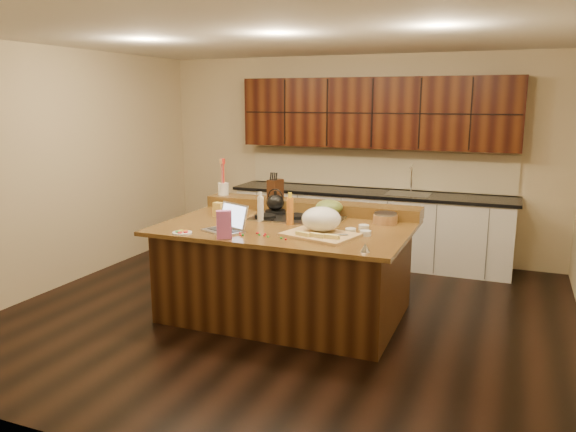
% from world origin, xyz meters
% --- Properties ---
extents(room, '(5.52, 5.02, 2.72)m').
position_xyz_m(room, '(0.00, 0.00, 1.35)').
color(room, black).
rests_on(room, ground).
extents(island, '(2.40, 1.60, 0.92)m').
position_xyz_m(island, '(0.00, 0.00, 0.46)').
color(island, black).
rests_on(island, ground).
extents(back_ledge, '(2.40, 0.30, 0.12)m').
position_xyz_m(back_ledge, '(0.00, 0.70, 0.98)').
color(back_ledge, black).
rests_on(back_ledge, island).
extents(cooktop, '(0.92, 0.52, 0.05)m').
position_xyz_m(cooktop, '(0.00, 0.30, 0.94)').
color(cooktop, gray).
rests_on(cooktop, island).
extents(back_counter, '(3.70, 0.66, 2.40)m').
position_xyz_m(back_counter, '(0.30, 2.23, 0.98)').
color(back_counter, silver).
rests_on(back_counter, ground).
extents(kettle, '(0.22, 0.22, 0.17)m').
position_xyz_m(kettle, '(-0.30, 0.43, 1.05)').
color(kettle, black).
rests_on(kettle, cooktop).
extents(green_bowl, '(0.35, 0.35, 0.15)m').
position_xyz_m(green_bowl, '(0.30, 0.43, 1.04)').
color(green_bowl, '#5A6E2C').
rests_on(green_bowl, cooktop).
extents(laptop, '(0.45, 0.41, 0.25)m').
position_xyz_m(laptop, '(-0.41, -0.43, 0.99)').
color(laptop, '#B7B7BC').
rests_on(laptop, island).
extents(oil_bottle, '(0.09, 0.09, 0.27)m').
position_xyz_m(oil_bottle, '(0.03, 0.02, 1.06)').
color(oil_bottle, orange).
rests_on(oil_bottle, island).
extents(vinegar_bottle, '(0.08, 0.08, 0.25)m').
position_xyz_m(vinegar_bottle, '(-0.30, 0.06, 1.04)').
color(vinegar_bottle, silver).
rests_on(vinegar_bottle, island).
extents(wooden_tray, '(0.72, 0.60, 0.25)m').
position_xyz_m(wooden_tray, '(0.44, -0.25, 1.03)').
color(wooden_tray, tan).
rests_on(wooden_tray, island).
extents(ramekin_a, '(0.13, 0.13, 0.04)m').
position_xyz_m(ramekin_a, '(0.68, -0.09, 0.94)').
color(ramekin_a, white).
rests_on(ramekin_a, island).
extents(ramekin_b, '(0.13, 0.13, 0.04)m').
position_xyz_m(ramekin_b, '(0.83, -0.13, 0.94)').
color(ramekin_b, white).
rests_on(ramekin_b, island).
extents(ramekin_c, '(0.12, 0.12, 0.04)m').
position_xyz_m(ramekin_c, '(0.76, 0.09, 0.94)').
color(ramekin_c, white).
rests_on(ramekin_c, island).
extents(strainer_bowl, '(0.25, 0.25, 0.09)m').
position_xyz_m(strainer_bowl, '(0.88, 0.43, 0.97)').
color(strainer_bowl, '#996B3F').
rests_on(strainer_bowl, island).
extents(kitchen_timer, '(0.09, 0.09, 0.07)m').
position_xyz_m(kitchen_timer, '(0.96, -0.67, 0.96)').
color(kitchen_timer, silver).
rests_on(kitchen_timer, island).
extents(pink_bag, '(0.15, 0.13, 0.25)m').
position_xyz_m(pink_bag, '(-0.30, -0.70, 1.04)').
color(pink_bag, '#CB5FAB').
rests_on(pink_bag, island).
extents(candy_plate, '(0.23, 0.23, 0.01)m').
position_xyz_m(candy_plate, '(-0.75, -0.68, 0.93)').
color(candy_plate, white).
rests_on(candy_plate, island).
extents(package_box, '(0.12, 0.10, 0.15)m').
position_xyz_m(package_box, '(-0.81, 0.11, 0.99)').
color(package_box, '#EBC353').
rests_on(package_box, island).
extents(utensil_crock, '(0.15, 0.15, 0.14)m').
position_xyz_m(utensil_crock, '(-1.07, 0.70, 1.11)').
color(utensil_crock, white).
rests_on(utensil_crock, back_ledge).
extents(knife_block, '(0.15, 0.20, 0.21)m').
position_xyz_m(knife_block, '(-0.42, 0.70, 1.15)').
color(knife_block, black).
rests_on(knife_block, back_ledge).
extents(gumdrop_0, '(0.02, 0.02, 0.02)m').
position_xyz_m(gumdrop_0, '(-0.25, -0.51, 0.93)').
color(gumdrop_0, red).
rests_on(gumdrop_0, island).
extents(gumdrop_1, '(0.02, 0.02, 0.02)m').
position_xyz_m(gumdrop_1, '(0.14, -0.41, 0.93)').
color(gumdrop_1, '#198C26').
rests_on(gumdrop_1, island).
extents(gumdrop_2, '(0.02, 0.02, 0.02)m').
position_xyz_m(gumdrop_2, '(-0.21, -0.57, 0.93)').
color(gumdrop_2, red).
rests_on(gumdrop_2, island).
extents(gumdrop_3, '(0.02, 0.02, 0.02)m').
position_xyz_m(gumdrop_3, '(0.05, -0.54, 0.93)').
color(gumdrop_3, '#198C26').
rests_on(gumdrop_3, island).
extents(gumdrop_4, '(0.02, 0.02, 0.02)m').
position_xyz_m(gumdrop_4, '(-0.00, -0.51, 0.93)').
color(gumdrop_4, red).
rests_on(gumdrop_4, island).
extents(gumdrop_5, '(0.02, 0.02, 0.02)m').
position_xyz_m(gumdrop_5, '(0.17, -0.53, 0.93)').
color(gumdrop_5, '#198C26').
rests_on(gumdrop_5, island).
extents(gumdrop_6, '(0.02, 0.02, 0.02)m').
position_xyz_m(gumdrop_6, '(0.23, -0.56, 0.93)').
color(gumdrop_6, red).
rests_on(gumdrop_6, island).
extents(gumdrop_7, '(0.02, 0.02, 0.02)m').
position_xyz_m(gumdrop_7, '(-0.06, -0.50, 0.93)').
color(gumdrop_7, '#198C26').
rests_on(gumdrop_7, island).
extents(gumdrop_8, '(0.02, 0.02, 0.02)m').
position_xyz_m(gumdrop_8, '(-0.10, -0.45, 0.93)').
color(gumdrop_8, red).
rests_on(gumdrop_8, island).
extents(gumdrop_9, '(0.02, 0.02, 0.02)m').
position_xyz_m(gumdrop_9, '(-0.20, -0.56, 0.93)').
color(gumdrop_9, '#198C26').
rests_on(gumdrop_9, island).
extents(gumdrop_10, '(0.02, 0.02, 0.02)m').
position_xyz_m(gumdrop_10, '(-0.10, -0.44, 0.93)').
color(gumdrop_10, red).
rests_on(gumdrop_10, island).
extents(gumdrop_11, '(0.02, 0.02, 0.02)m').
position_xyz_m(gumdrop_11, '(0.18, -0.46, 0.93)').
color(gumdrop_11, '#198C26').
rests_on(gumdrop_11, island).
extents(gumdrop_12, '(0.02, 0.02, 0.02)m').
position_xyz_m(gumdrop_12, '(-0.02, -0.46, 0.93)').
color(gumdrop_12, red).
rests_on(gumdrop_12, island).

